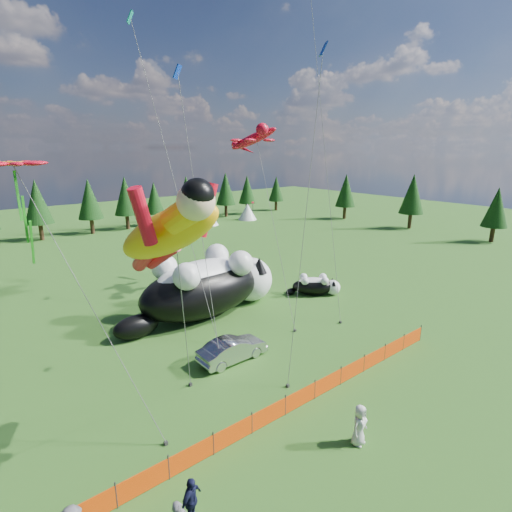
% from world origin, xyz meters
% --- Properties ---
extents(ground, '(160.00, 160.00, 0.00)m').
position_xyz_m(ground, '(0.00, 0.00, 0.00)').
color(ground, '#133609').
rests_on(ground, ground).
extents(safety_fence, '(22.06, 0.06, 1.10)m').
position_xyz_m(safety_fence, '(0.00, -3.00, 0.50)').
color(safety_fence, '#262626').
rests_on(safety_fence, ground).
extents(tree_line, '(90.00, 4.00, 8.00)m').
position_xyz_m(tree_line, '(0.00, 45.00, 4.00)').
color(tree_line, black).
rests_on(tree_line, ground).
extents(festival_tents, '(50.00, 3.20, 2.80)m').
position_xyz_m(festival_tents, '(11.00, 40.00, 1.40)').
color(festival_tents, white).
rests_on(festival_tents, ground).
extents(cat_large, '(13.47, 5.34, 4.86)m').
position_xyz_m(cat_large, '(2.74, 9.42, 2.31)').
color(cat_large, black).
rests_on(cat_large, ground).
extents(cat_small, '(4.02, 3.56, 1.73)m').
position_xyz_m(cat_small, '(11.99, 7.14, 0.82)').
color(cat_small, black).
rests_on(cat_small, ground).
extents(car, '(4.31, 1.56, 1.41)m').
position_xyz_m(car, '(0.03, 2.67, 0.71)').
color(car, '#B5B6BA').
rests_on(car, ground).
extents(spectator_c, '(1.16, 0.91, 1.77)m').
position_xyz_m(spectator_c, '(-7.24, -5.14, 0.89)').
color(spectator_c, '#121432').
rests_on(spectator_c, ground).
extents(spectator_e, '(0.97, 0.71, 1.83)m').
position_xyz_m(spectator_e, '(0.16, -6.32, 0.91)').
color(spectator_e, beige).
rests_on(spectator_e, ground).
extents(superhero_kite, '(6.46, 7.13, 12.05)m').
position_xyz_m(superhero_kite, '(-5.86, -1.84, 9.28)').
color(superhero_kite, '#FFB10D').
rests_on(superhero_kite, ground).
extents(gecko_kite, '(6.41, 12.98, 16.18)m').
position_xyz_m(gecko_kite, '(9.31, 12.34, 12.89)').
color(gecko_kite, red).
rests_on(gecko_kite, ground).
extents(flower_kite, '(5.07, 6.30, 12.80)m').
position_xyz_m(flower_kite, '(-9.63, 3.34, 11.44)').
color(flower_kite, red).
rests_on(flower_kite, ground).
extents(diamond_kite_a, '(1.02, 4.83, 17.11)m').
position_xyz_m(diamond_kite_a, '(-0.74, 6.17, 15.42)').
color(diamond_kite_a, '#0B2FB2').
rests_on(diamond_kite_a, ground).
extents(diamond_kite_c, '(3.50, 1.80, 17.54)m').
position_xyz_m(diamond_kite_c, '(3.56, -0.22, 15.73)').
color(diamond_kite_c, '#0B2FB2').
rests_on(diamond_kite_c, ground).
extents(diamond_kite_d, '(1.58, 7.95, 21.49)m').
position_xyz_m(diamond_kite_d, '(-0.58, 11.97, 19.12)').
color(diamond_kite_d, '#0C917D').
rests_on(diamond_kite_d, ground).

